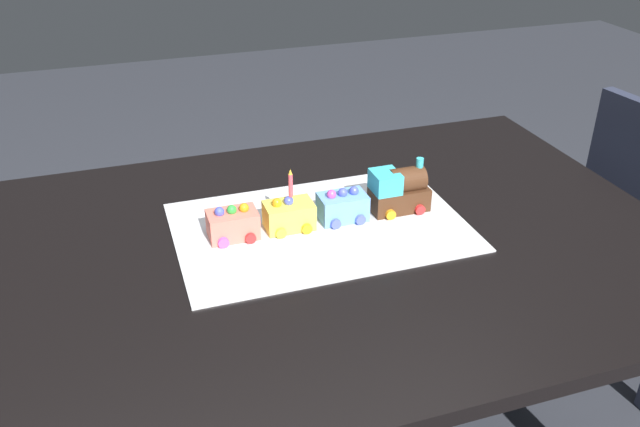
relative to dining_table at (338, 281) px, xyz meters
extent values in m
cube|color=black|center=(0.00, 0.00, 0.09)|extent=(1.40, 1.00, 0.03)
cube|color=black|center=(-0.64, -0.44, -0.28)|extent=(0.07, 0.07, 0.71)
cube|color=black|center=(0.64, -0.44, -0.28)|extent=(0.07, 0.07, 0.71)
cube|color=#2D3347|center=(-0.91, -0.30, -0.42)|extent=(0.04, 0.04, 0.42)
cube|color=silver|center=(0.02, -0.05, 0.11)|extent=(0.60, 0.40, 0.00)
cube|color=#472816|center=(-0.16, -0.07, 0.14)|extent=(0.12, 0.06, 0.05)
cylinder|color=#472816|center=(-0.18, -0.07, 0.18)|extent=(0.08, 0.05, 0.05)
cube|color=#38B7C6|center=(-0.13, -0.07, 0.18)|extent=(0.06, 0.06, 0.04)
cylinder|color=#38B7C6|center=(-0.21, -0.07, 0.21)|extent=(0.02, 0.02, 0.03)
sphere|color=#F4EFCC|center=(-0.23, -0.07, 0.14)|extent=(0.02, 0.02, 0.02)
cylinder|color=green|center=(-0.20, -0.10, 0.12)|extent=(0.02, 0.01, 0.02)
cylinder|color=yellow|center=(-0.13, -0.10, 0.12)|extent=(0.02, 0.01, 0.02)
cylinder|color=red|center=(-0.20, -0.03, 0.12)|extent=(0.02, 0.01, 0.02)
cylinder|color=orange|center=(-0.13, -0.03, 0.12)|extent=(0.02, 0.01, 0.02)
cube|color=#669EEA|center=(-0.03, -0.07, 0.14)|extent=(0.10, 0.06, 0.06)
cylinder|color=yellow|center=(-0.06, -0.10, 0.12)|extent=(0.02, 0.01, 0.02)
cylinder|color=red|center=(-0.01, -0.10, 0.12)|extent=(0.02, 0.01, 0.02)
cylinder|color=#4C59D8|center=(-0.06, -0.03, 0.12)|extent=(0.02, 0.01, 0.02)
cylinder|color=#4C59D8|center=(-0.01, -0.03, 0.12)|extent=(0.02, 0.01, 0.02)
sphere|color=#D84CB2|center=(-0.01, -0.07, 0.17)|extent=(0.02, 0.02, 0.02)
sphere|color=#4C59D8|center=(-0.03, -0.07, 0.17)|extent=(0.02, 0.02, 0.02)
sphere|color=#4C59D8|center=(-0.06, -0.07, 0.17)|extent=(0.02, 0.02, 0.02)
cube|color=#F4E04C|center=(0.08, -0.07, 0.14)|extent=(0.10, 0.06, 0.06)
cylinder|color=orange|center=(0.06, -0.10, 0.12)|extent=(0.02, 0.01, 0.02)
cylinder|color=yellow|center=(0.11, -0.10, 0.12)|extent=(0.02, 0.01, 0.02)
cylinder|color=orange|center=(0.06, -0.03, 0.12)|extent=(0.02, 0.01, 0.02)
cylinder|color=yellow|center=(0.11, -0.03, 0.12)|extent=(0.02, 0.01, 0.02)
sphere|color=#4C59D8|center=(0.08, -0.07, 0.17)|extent=(0.02, 0.02, 0.02)
sphere|color=orange|center=(0.11, -0.07, 0.17)|extent=(0.02, 0.02, 0.02)
cube|color=#F27260|center=(0.20, -0.07, 0.14)|extent=(0.10, 0.06, 0.06)
cylinder|color=#D84CB2|center=(0.18, -0.10, 0.12)|extent=(0.02, 0.01, 0.02)
cylinder|color=#D84CB2|center=(0.23, -0.10, 0.12)|extent=(0.02, 0.01, 0.02)
cylinder|color=red|center=(0.18, -0.03, 0.12)|extent=(0.02, 0.01, 0.02)
cylinder|color=#D84CB2|center=(0.23, -0.03, 0.12)|extent=(0.02, 0.01, 0.02)
sphere|color=orange|center=(0.18, -0.07, 0.17)|extent=(0.02, 0.02, 0.02)
sphere|color=#4C59D8|center=(0.23, -0.07, 0.17)|extent=(0.02, 0.02, 0.02)
sphere|color=green|center=(0.20, -0.07, 0.17)|extent=(0.02, 0.02, 0.02)
cylinder|color=#F24C59|center=(0.08, -0.07, 0.21)|extent=(0.01, 0.01, 0.05)
cone|color=yellow|center=(0.08, -0.07, 0.24)|extent=(0.01, 0.01, 0.01)
camera|label=1|loc=(0.41, 1.10, 0.82)|focal=37.66mm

